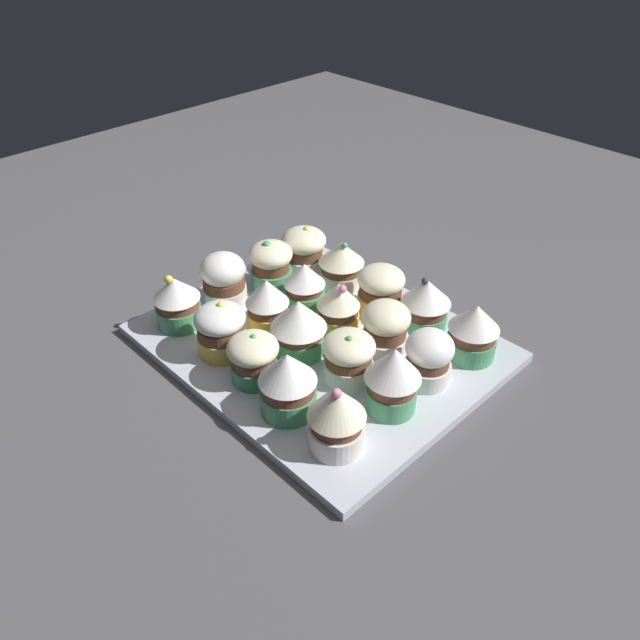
{
  "coord_description": "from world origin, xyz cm",
  "views": [
    {
      "loc": [
        44.57,
        -43.35,
        49.9
      ],
      "look_at": [
        0.0,
        0.0,
        4.2
      ],
      "focal_mm": 35.42,
      "sensor_mm": 36.0,
      "label": 1
    }
  ],
  "objects_px": {
    "cupcake_4": "(337,417)",
    "cupcake_13": "(385,328)",
    "cupcake_11": "(305,286)",
    "cupcake_1": "(221,329)",
    "cupcake_14": "(429,357)",
    "baking_tray": "(320,343)",
    "cupcake_0": "(177,301)",
    "cupcake_12": "(341,308)",
    "cupcake_18": "(426,304)",
    "cupcake_8": "(349,356)",
    "cupcake_15": "(304,249)",
    "cupcake_5": "(224,279)",
    "cupcake_7": "(300,326)",
    "cupcake_9": "(393,377)",
    "cupcake_10": "(271,264)",
    "cupcake_17": "(381,289)",
    "cupcake_3": "(288,382)",
    "cupcake_6": "(267,303)",
    "cupcake_16": "(341,263)",
    "cupcake_2": "(254,357)",
    "cupcake_19": "(473,331)"
  },
  "relations": [
    {
      "from": "cupcake_10",
      "to": "cupcake_3",
      "type": "bearing_deg",
      "value": -36.52
    },
    {
      "from": "cupcake_16",
      "to": "cupcake_1",
      "type": "bearing_deg",
      "value": -89.01
    },
    {
      "from": "cupcake_5",
      "to": "cupcake_14",
      "type": "xyz_separation_m",
      "value": [
        0.29,
        0.07,
        -0.0
      ]
    },
    {
      "from": "baking_tray",
      "to": "cupcake_15",
      "type": "bearing_deg",
      "value": 143.76
    },
    {
      "from": "cupcake_0",
      "to": "cupcake_9",
      "type": "relative_size",
      "value": 0.88
    },
    {
      "from": "cupcake_7",
      "to": "cupcake_5",
      "type": "bearing_deg",
      "value": 179.69
    },
    {
      "from": "cupcake_1",
      "to": "cupcake_14",
      "type": "distance_m",
      "value": 0.25
    },
    {
      "from": "cupcake_15",
      "to": "cupcake_6",
      "type": "bearing_deg",
      "value": -61.91
    },
    {
      "from": "cupcake_17",
      "to": "cupcake_6",
      "type": "bearing_deg",
      "value": -119.79
    },
    {
      "from": "cupcake_0",
      "to": "cupcake_18",
      "type": "bearing_deg",
      "value": 44.29
    },
    {
      "from": "cupcake_4",
      "to": "cupcake_13",
      "type": "height_order",
      "value": "cupcake_4"
    },
    {
      "from": "cupcake_1",
      "to": "cupcake_18",
      "type": "bearing_deg",
      "value": 56.77
    },
    {
      "from": "cupcake_18",
      "to": "cupcake_8",
      "type": "bearing_deg",
      "value": -90.03
    },
    {
      "from": "cupcake_5",
      "to": "cupcake_8",
      "type": "relative_size",
      "value": 1.14
    },
    {
      "from": "cupcake_11",
      "to": "cupcake_17",
      "type": "xyz_separation_m",
      "value": [
        0.07,
        0.07,
        -0.0
      ]
    },
    {
      "from": "cupcake_14",
      "to": "cupcake_13",
      "type": "bearing_deg",
      "value": 175.71
    },
    {
      "from": "cupcake_10",
      "to": "cupcake_12",
      "type": "bearing_deg",
      "value": -1.75
    },
    {
      "from": "cupcake_12",
      "to": "cupcake_3",
      "type": "bearing_deg",
      "value": -67.12
    },
    {
      "from": "cupcake_3",
      "to": "cupcake_11",
      "type": "height_order",
      "value": "cupcake_3"
    },
    {
      "from": "cupcake_3",
      "to": "cupcake_13",
      "type": "relative_size",
      "value": 1.12
    },
    {
      "from": "cupcake_5",
      "to": "cupcake_0",
      "type": "bearing_deg",
      "value": -91.69
    },
    {
      "from": "cupcake_8",
      "to": "cupcake_17",
      "type": "height_order",
      "value": "cupcake_8"
    },
    {
      "from": "cupcake_13",
      "to": "cupcake_18",
      "type": "relative_size",
      "value": 0.94
    },
    {
      "from": "baking_tray",
      "to": "cupcake_13",
      "type": "distance_m",
      "value": 0.09
    },
    {
      "from": "cupcake_0",
      "to": "cupcake_12",
      "type": "relative_size",
      "value": 1.0
    },
    {
      "from": "cupcake_6",
      "to": "cupcake_2",
      "type": "bearing_deg",
      "value": -48.98
    },
    {
      "from": "cupcake_9",
      "to": "cupcake_5",
      "type": "bearing_deg",
      "value": -178.93
    },
    {
      "from": "cupcake_8",
      "to": "cupcake_10",
      "type": "relative_size",
      "value": 0.89
    },
    {
      "from": "cupcake_6",
      "to": "cupcake_14",
      "type": "xyz_separation_m",
      "value": [
        0.21,
        0.06,
        -0.0
      ]
    },
    {
      "from": "cupcake_5",
      "to": "cupcake_6",
      "type": "bearing_deg",
      "value": 4.87
    },
    {
      "from": "cupcake_19",
      "to": "cupcake_5",
      "type": "bearing_deg",
      "value": -154.18
    },
    {
      "from": "cupcake_18",
      "to": "cupcake_4",
      "type": "bearing_deg",
      "value": -74.27
    },
    {
      "from": "cupcake_7",
      "to": "cupcake_15",
      "type": "height_order",
      "value": "cupcake_7"
    },
    {
      "from": "cupcake_10",
      "to": "cupcake_13",
      "type": "bearing_deg",
      "value": 1.12
    },
    {
      "from": "cupcake_10",
      "to": "cupcake_16",
      "type": "relative_size",
      "value": 1.05
    },
    {
      "from": "baking_tray",
      "to": "cupcake_4",
      "type": "height_order",
      "value": "cupcake_4"
    },
    {
      "from": "cupcake_5",
      "to": "cupcake_17",
      "type": "bearing_deg",
      "value": 41.42
    },
    {
      "from": "cupcake_4",
      "to": "cupcake_19",
      "type": "relative_size",
      "value": 1.11
    },
    {
      "from": "cupcake_1",
      "to": "cupcake_5",
      "type": "distance_m",
      "value": 0.11
    },
    {
      "from": "cupcake_12",
      "to": "cupcake_18",
      "type": "height_order",
      "value": "cupcake_18"
    },
    {
      "from": "cupcake_5",
      "to": "cupcake_6",
      "type": "xyz_separation_m",
      "value": [
        0.08,
        0.01,
        -0.0
      ]
    },
    {
      "from": "cupcake_6",
      "to": "cupcake_4",
      "type": "bearing_deg",
      "value": -22.09
    },
    {
      "from": "cupcake_13",
      "to": "cupcake_11",
      "type": "bearing_deg",
      "value": -177.68
    },
    {
      "from": "cupcake_4",
      "to": "cupcake_17",
      "type": "height_order",
      "value": "cupcake_4"
    },
    {
      "from": "cupcake_4",
      "to": "cupcake_17",
      "type": "relative_size",
      "value": 1.27
    },
    {
      "from": "baking_tray",
      "to": "cupcake_6",
      "type": "xyz_separation_m",
      "value": [
        -0.07,
        -0.03,
        0.04
      ]
    },
    {
      "from": "cupcake_1",
      "to": "cupcake_3",
      "type": "bearing_deg",
      "value": -4.41
    },
    {
      "from": "cupcake_3",
      "to": "cupcake_12",
      "type": "bearing_deg",
      "value": 112.88
    },
    {
      "from": "cupcake_1",
      "to": "cupcake_2",
      "type": "distance_m",
      "value": 0.07
    },
    {
      "from": "cupcake_14",
      "to": "cupcake_9",
      "type": "bearing_deg",
      "value": -89.23
    }
  ]
}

